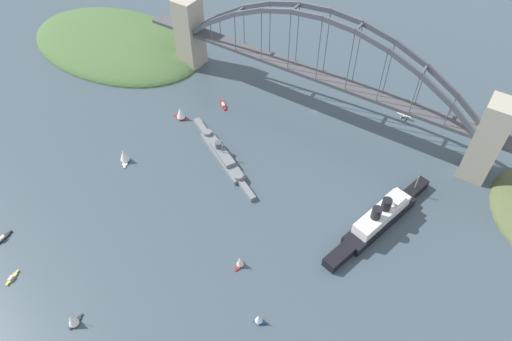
# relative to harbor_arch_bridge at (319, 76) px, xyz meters

# --- Properties ---
(ground_plane) EXTENTS (1400.00, 1400.00, 0.00)m
(ground_plane) POSITION_rel_harbor_arch_bridge_xyz_m (0.00, -0.00, -30.47)
(ground_plane) COLOR #3D4C56
(harbor_arch_bridge) EXTENTS (288.58, 18.15, 77.17)m
(harbor_arch_bridge) POSITION_rel_harbor_arch_bridge_xyz_m (0.00, 0.00, 0.00)
(harbor_arch_bridge) COLOR #ADA38E
(harbor_arch_bridge) RESTS_ON ground
(headland_east_shore) EXTENTS (165.46, 104.26, 23.15)m
(headland_east_shore) POSITION_rel_harbor_arch_bridge_xyz_m (183.50, 11.68, -30.47)
(headland_east_shore) COLOR #476638
(headland_east_shore) RESTS_ON ground
(ocean_liner) EXTENTS (29.89, 87.86, 20.07)m
(ocean_liner) POSITION_rel_harbor_arch_bridge_xyz_m (-77.97, 70.34, -24.54)
(ocean_liner) COLOR black
(ocean_liner) RESTS_ON ground
(naval_cruiser) EXTENTS (75.60, 42.78, 15.66)m
(naval_cruiser) POSITION_rel_harbor_arch_bridge_xyz_m (29.11, 75.00, -27.99)
(naval_cruiser) COLOR slate
(naval_cruiser) RESTS_ON ground
(seaplane_taxiing_near_bridge) EXTENTS (10.16, 8.12, 4.82)m
(seaplane_taxiing_near_bridge) POSITION_rel_harbor_arch_bridge_xyz_m (-56.69, -28.03, -28.40)
(seaplane_taxiing_near_bridge) COLOR #B7B7B2
(seaplane_taxiing_near_bridge) RESTS_ON ground
(small_boat_0) EXTENTS (10.59, 6.02, 11.08)m
(small_boat_0) POSITION_rel_harbor_arch_bridge_xyz_m (76.66, 58.99, -25.37)
(small_boat_0) COLOR #B2231E
(small_boat_0) RESTS_ON ground
(small_boat_1) EXTENTS (3.37, 9.62, 1.91)m
(small_boat_1) POSITION_rel_harbor_arch_bridge_xyz_m (69.21, 206.95, -29.78)
(small_boat_1) COLOR gold
(small_boat_1) RESTS_ON ground
(small_boat_3) EXTENTS (8.97, 10.10, 10.96)m
(small_boat_3) POSITION_rel_harbor_arch_bridge_xyz_m (80.15, 111.73, -25.44)
(small_boat_3) COLOR silver
(small_boat_3) RESTS_ON ground
(small_boat_4) EXTENTS (10.91, 9.20, 2.22)m
(small_boat_4) POSITION_rel_harbor_arch_bridge_xyz_m (59.97, 30.97, -29.64)
(small_boat_4) COLOR #B2231E
(small_boat_4) RESTS_ON ground
(small_boat_5) EXTENTS (2.72, 11.45, 2.42)m
(small_boat_5) POSITION_rel_harbor_arch_bridge_xyz_m (94.45, 193.73, -29.61)
(small_boat_5) COLOR black
(small_boat_5) RESTS_ON ground
(small_boat_6) EXTENTS (5.35, 9.04, 9.50)m
(small_boat_6) POSITION_rel_harbor_arch_bridge_xyz_m (22.75, 206.34, -26.04)
(small_boat_6) COLOR black
(small_boat_6) RESTS_ON ground
(small_boat_7) EXTENTS (6.79, 4.90, 7.63)m
(small_boat_7) POSITION_rel_harbor_arch_bridge_xyz_m (-51.90, 156.96, -26.87)
(small_boat_7) COLOR #234C8C
(small_boat_7) RESTS_ON ground
(small_boat_8) EXTENTS (4.03, 7.21, 8.31)m
(small_boat_8) POSITION_rel_harbor_arch_bridge_xyz_m (-26.48, 135.83, -26.62)
(small_boat_8) COLOR #B2231E
(small_boat_8) RESTS_ON ground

